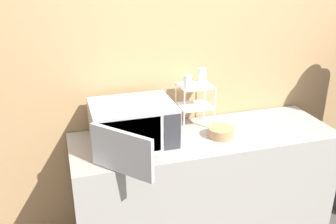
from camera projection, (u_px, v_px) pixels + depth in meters
wall_back at (190, 67)px, 2.89m from camera, size 8.00×0.06×2.60m
counter at (203, 186)px, 2.90m from camera, size 1.94×0.64×0.89m
microwave at (132, 124)px, 2.55m from camera, size 0.59×0.78×0.28m
dish_rack at (195, 97)px, 2.78m from camera, size 0.25×0.21×0.33m
glass_front_left at (188, 82)px, 2.65m from camera, size 0.06×0.06×0.10m
glass_back_right at (202, 75)px, 2.80m from camera, size 0.06×0.06×0.10m
bowl at (221, 132)px, 2.68m from camera, size 0.19×0.19×0.07m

